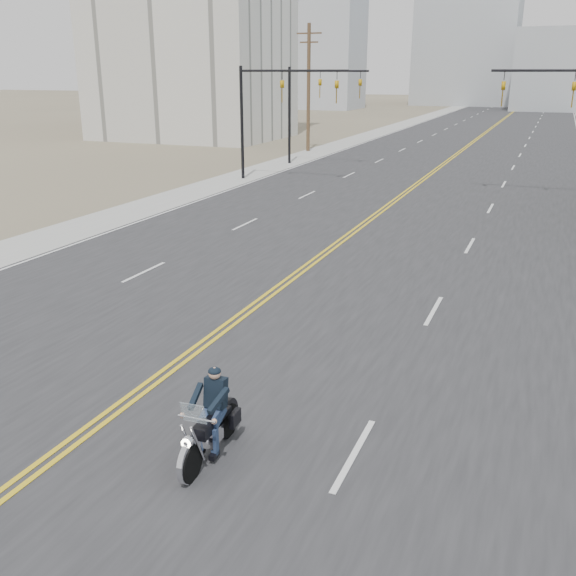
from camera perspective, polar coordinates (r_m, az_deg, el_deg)
The scene contains 10 objects.
road at distance 76.44m, azimuth 16.92°, elevation 12.89°, with size 20.00×200.00×0.01m, color #303033.
sidewalk_left at distance 78.44m, azimuth 8.34°, elevation 13.61°, with size 3.00×200.00×0.01m, color #A5A5A0.
traffic_mast_left at distance 41.32m, azimuth -1.55°, elevation 16.30°, with size 7.10×0.26×7.00m.
traffic_mast_far at distance 48.86m, azimuth 2.04°, elevation 16.58°, with size 6.10×0.26×7.00m.
utility_pole_left at distance 57.45m, azimuth 1.84°, elevation 17.49°, with size 2.20×0.30×10.50m.
haze_bldg_a at distance 128.17m, azimuth 3.08°, elevation 20.56°, with size 14.00×12.00×22.00m, color #B7BCC6.
haze_bldg_b at distance 130.76m, azimuth 23.62°, elevation 17.33°, with size 18.00×14.00×14.00m, color #ADB2B7.
haze_bldg_d at distance 147.23m, azimuth 15.66°, elevation 20.47°, with size 20.00×15.00×26.00m, color #ADB2B7.
haze_bldg_f at distance 147.53m, azimuth -0.71°, elevation 19.16°, with size 12.00×12.00×16.00m, color #ADB2B7.
motorcyclist at distance 11.65m, azimuth -7.03°, elevation -11.26°, with size 0.91×2.12×1.65m, color black, non-canonical shape.
Camera 1 is at (7.72, -5.76, 6.60)m, focal length 40.00 mm.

